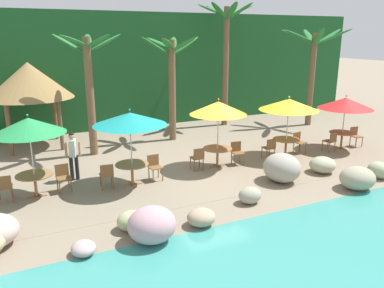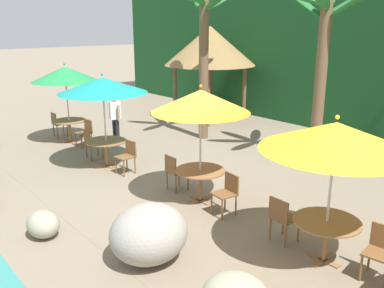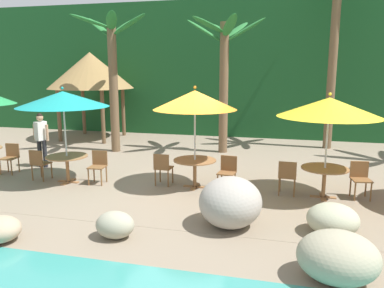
# 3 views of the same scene
# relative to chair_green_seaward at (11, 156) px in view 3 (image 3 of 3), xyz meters

# --- Properties ---
(ground_plane) EXTENTS (120.00, 120.00, 0.00)m
(ground_plane) POSITION_rel_chair_green_seaward_xyz_m (5.17, -0.18, -0.51)
(ground_plane) COLOR gray
(terrace_deck) EXTENTS (18.00, 5.20, 0.01)m
(terrace_deck) POSITION_rel_chair_green_seaward_xyz_m (5.17, -0.18, -0.51)
(terrace_deck) COLOR gray
(terrace_deck) RESTS_ON ground
(foliage_backdrop) EXTENTS (28.00, 2.40, 6.00)m
(foliage_backdrop) POSITION_rel_chair_green_seaward_xyz_m (5.17, 8.82, 2.49)
(foliage_backdrop) COLOR #194C23
(foliage_backdrop) RESTS_ON ground
(rock_seawall) EXTENTS (15.64, 3.12, 1.07)m
(rock_seawall) POSITION_rel_chair_green_seaward_xyz_m (5.34, -3.19, -0.10)
(rock_seawall) COLOR #9F9C83
(rock_seawall) RESTS_ON ground
(chair_green_seaward) EXTENTS (0.45, 0.46, 0.87)m
(chair_green_seaward) POSITION_rel_chair_green_seaward_xyz_m (0.00, 0.00, 0.00)
(chair_green_seaward) COLOR brown
(chair_green_seaward) RESTS_ON ground
(umbrella_teal) EXTENTS (2.38, 2.38, 2.58)m
(umbrella_teal) POSITION_rel_chair_green_seaward_xyz_m (2.15, -0.46, 1.75)
(umbrella_teal) COLOR silver
(umbrella_teal) RESTS_ON ground
(dining_table_teal) EXTENTS (1.10, 1.10, 0.74)m
(dining_table_teal) POSITION_rel_chair_green_seaward_xyz_m (2.15, -0.46, 0.10)
(dining_table_teal) COLOR olive
(dining_table_teal) RESTS_ON ground
(chair_teal_seaward) EXTENTS (0.45, 0.46, 0.87)m
(chair_teal_seaward) POSITION_rel_chair_green_seaward_xyz_m (2.99, -0.29, 0.00)
(chair_teal_seaward) COLOR brown
(chair_teal_seaward) RESTS_ON ground
(chair_teal_inland) EXTENTS (0.45, 0.46, 0.87)m
(chair_teal_inland) POSITION_rel_chair_green_seaward_xyz_m (1.29, -0.48, 0.00)
(chair_teal_inland) COLOR brown
(chair_teal_inland) RESTS_ON ground
(umbrella_orange) EXTENTS (2.11, 2.11, 2.62)m
(umbrella_orange) POSITION_rel_chair_green_seaward_xyz_m (5.59, -0.05, 1.76)
(umbrella_orange) COLOR silver
(umbrella_orange) RESTS_ON ground
(dining_table_orange) EXTENTS (1.10, 1.10, 0.74)m
(dining_table_orange) POSITION_rel_chair_green_seaward_xyz_m (5.59, -0.05, 0.10)
(dining_table_orange) COLOR olive
(dining_table_orange) RESTS_ON ground
(chair_orange_seaward) EXTENTS (0.47, 0.47, 0.87)m
(chair_orange_seaward) POSITION_rel_chair_green_seaward_xyz_m (6.45, -0.06, 0.00)
(chair_orange_seaward) COLOR brown
(chair_orange_seaward) RESTS_ON ground
(chair_orange_inland) EXTENTS (0.44, 0.44, 0.87)m
(chair_orange_inland) POSITION_rel_chair_green_seaward_xyz_m (4.74, -0.11, 0.00)
(chair_orange_inland) COLOR brown
(chair_orange_inland) RESTS_ON ground
(umbrella_yellow) EXTENTS (2.37, 2.37, 2.51)m
(umbrella_yellow) POSITION_rel_chair_green_seaward_xyz_m (8.77, -0.10, 1.66)
(umbrella_yellow) COLOR silver
(umbrella_yellow) RESTS_ON ground
(dining_table_yellow) EXTENTS (1.10, 1.10, 0.74)m
(dining_table_yellow) POSITION_rel_chair_green_seaward_xyz_m (8.77, -0.10, 0.10)
(dining_table_yellow) COLOR olive
(dining_table_yellow) RESTS_ON ground
(chair_yellow_seaward) EXTENTS (0.48, 0.48, 0.87)m
(chair_yellow_seaward) POSITION_rel_chair_green_seaward_xyz_m (9.60, 0.11, 0.00)
(chair_yellow_seaward) COLOR brown
(chair_yellow_seaward) RESTS_ON ground
(chair_yellow_inland) EXTENTS (0.44, 0.44, 0.87)m
(chair_yellow_inland) POSITION_rel_chair_green_seaward_xyz_m (7.92, -0.16, 0.00)
(chair_yellow_inland) COLOR brown
(chair_yellow_inland) RESTS_ON ground
(palm_tree_nearest) EXTENTS (2.68, 2.72, 4.93)m
(palm_tree_nearest) POSITION_rel_chair_green_seaward_xyz_m (1.68, 3.56, 2.72)
(palm_tree_nearest) COLOR brown
(palm_tree_nearest) RESTS_ON ground
(palm_tree_second) EXTENTS (2.86, 2.80, 4.80)m
(palm_tree_second) POSITION_rel_chair_green_seaward_xyz_m (5.58, 4.39, 2.75)
(palm_tree_second) COLOR brown
(palm_tree_second) RESTS_ON ground
(palm_tree_third) EXTENTS (3.02, 3.03, 6.44)m
(palm_tree_third) POSITION_rel_chair_green_seaward_xyz_m (9.41, 6.06, 3.86)
(palm_tree_third) COLOR brown
(palm_tree_third) RESTS_ON ground
(palapa_hut) EXTENTS (3.67, 3.67, 3.73)m
(palapa_hut) POSITION_rel_chair_green_seaward_xyz_m (-0.45, 5.82, 2.43)
(palapa_hut) COLOR brown
(palapa_hut) RESTS_ON ground
(waiter_in_white) EXTENTS (0.52, 0.38, 1.70)m
(waiter_in_white) POSITION_rel_chair_green_seaward_xyz_m (0.47, 0.84, 0.47)
(waiter_in_white) COLOR #232328
(waiter_in_white) RESTS_ON ground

